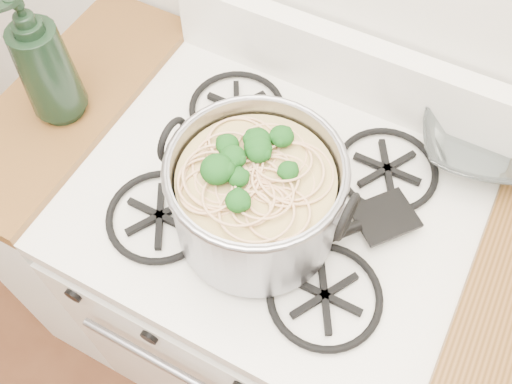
% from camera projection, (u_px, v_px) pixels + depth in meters
% --- Properties ---
extents(gas_range, '(0.76, 0.66, 0.92)m').
position_uv_depth(gas_range, '(270.00, 288.00, 1.50)').
color(gas_range, white).
rests_on(gas_range, ground).
extents(counter_left, '(0.25, 0.65, 0.92)m').
position_uv_depth(counter_left, '(112.00, 205.00, 1.61)').
color(counter_left, silver).
rests_on(counter_left, ground).
extents(stock_pot, '(0.33, 0.30, 0.20)m').
position_uv_depth(stock_pot, '(256.00, 198.00, 0.97)').
color(stock_pot, gray).
rests_on(stock_pot, gas_range).
extents(spatula, '(0.42, 0.42, 0.02)m').
position_uv_depth(spatula, '(386.00, 215.00, 1.05)').
color(spatula, black).
rests_on(spatula, gas_range).
extents(glass_bowl, '(0.12, 0.12, 0.02)m').
position_uv_depth(glass_bowl, '(479.00, 144.00, 1.13)').
color(glass_bowl, white).
rests_on(glass_bowl, gas_range).
extents(bottle, '(0.11, 0.12, 0.30)m').
position_uv_depth(bottle, '(41.00, 58.00, 1.07)').
color(bottle, black).
rests_on(bottle, counter_left).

